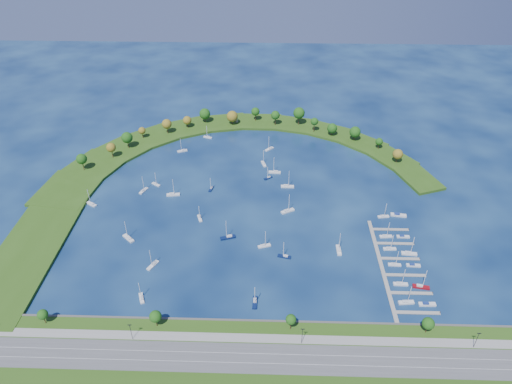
{
  "coord_description": "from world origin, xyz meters",
  "views": [
    {
      "loc": [
        12.69,
        -252.65,
        183.99
      ],
      "look_at": [
        5.0,
        5.0,
        4.0
      ],
      "focal_mm": 32.38,
      "sensor_mm": 36.0,
      "label": 1
    }
  ],
  "objects_px": {
    "docked_boat_0": "(406,302)",
    "moored_boat_6": "(200,218)",
    "docked_boat_10": "(383,216)",
    "moored_boat_9": "(287,186)",
    "moored_boat_0": "(128,238)",
    "moored_boat_14": "(156,184)",
    "moored_boat_19": "(153,265)",
    "docked_boat_4": "(395,264)",
    "docked_boat_2": "(401,284)",
    "moored_boat_18": "(339,250)",
    "moored_boat_2": "(228,237)",
    "moored_boat_12": "(144,190)",
    "moored_boat_4": "(255,302)",
    "docked_boat_7": "(409,253)",
    "moored_boat_15": "(264,164)",
    "moored_boat_17": "(288,211)",
    "moored_boat_16": "(269,149)",
    "moored_boat_3": "(284,256)",
    "docked_boat_8": "(386,236)",
    "harbor_tower": "(236,120)",
    "moored_boat_1": "(173,194)",
    "moored_boat_5": "(208,137)",
    "moored_boat_11": "(268,177)",
    "docked_boat_5": "(413,265)",
    "docked_boat_11": "(398,215)",
    "moored_boat_21": "(141,298)",
    "dock_system": "(394,267)",
    "docked_boat_9": "(403,236)",
    "docked_boat_3": "(421,286)",
    "docked_boat_1": "(427,304)",
    "docked_boat_6": "(390,248)",
    "moored_boat_8": "(264,245)"
  },
  "relations": [
    {
      "from": "harbor_tower",
      "to": "docked_boat_5",
      "type": "relative_size",
      "value": 0.48
    },
    {
      "from": "moored_boat_2",
      "to": "moored_boat_12",
      "type": "distance_m",
      "value": 79.15
    },
    {
      "from": "moored_boat_2",
      "to": "moored_boat_19",
      "type": "distance_m",
      "value": 47.81
    },
    {
      "from": "docked_boat_5",
      "to": "docked_boat_11",
      "type": "distance_m",
      "value": 46.37
    },
    {
      "from": "moored_boat_18",
      "to": "moored_boat_19",
      "type": "height_order",
      "value": "moored_boat_18"
    },
    {
      "from": "moored_boat_0",
      "to": "moored_boat_14",
      "type": "bearing_deg",
      "value": -51.36
    },
    {
      "from": "harbor_tower",
      "to": "docked_boat_0",
      "type": "relative_size",
      "value": 0.32
    },
    {
      "from": "docked_boat_0",
      "to": "moored_boat_6",
      "type": "bearing_deg",
      "value": 144.02
    },
    {
      "from": "moored_boat_4",
      "to": "docked_boat_7",
      "type": "height_order",
      "value": "docked_boat_7"
    },
    {
      "from": "moored_boat_15",
      "to": "moored_boat_17",
      "type": "height_order",
      "value": "moored_boat_17"
    },
    {
      "from": "moored_boat_1",
      "to": "docked_boat_11",
      "type": "height_order",
      "value": "moored_boat_1"
    },
    {
      "from": "moored_boat_0",
      "to": "docked_boat_4",
      "type": "relative_size",
      "value": 1.28
    },
    {
      "from": "moored_boat_6",
      "to": "docked_boat_2",
      "type": "distance_m",
      "value": 128.04
    },
    {
      "from": "moored_boat_14",
      "to": "docked_boat_0",
      "type": "relative_size",
      "value": 0.87
    },
    {
      "from": "dock_system",
      "to": "docked_boat_1",
      "type": "relative_size",
      "value": 9.33
    },
    {
      "from": "moored_boat_8",
      "to": "moored_boat_9",
      "type": "relative_size",
      "value": 0.84
    },
    {
      "from": "docked_boat_7",
      "to": "docked_boat_9",
      "type": "relative_size",
      "value": 1.68
    },
    {
      "from": "moored_boat_17",
      "to": "docked_boat_2",
      "type": "bearing_deg",
      "value": -75.41
    },
    {
      "from": "docked_boat_3",
      "to": "docked_boat_4",
      "type": "xyz_separation_m",
      "value": [
        -10.47,
        16.76,
        -0.07
      ]
    },
    {
      "from": "moored_boat_1",
      "to": "moored_boat_5",
      "type": "bearing_deg",
      "value": 72.87
    },
    {
      "from": "harbor_tower",
      "to": "moored_boat_3",
      "type": "height_order",
      "value": "moored_boat_3"
    },
    {
      "from": "moored_boat_0",
      "to": "docked_boat_2",
      "type": "distance_m",
      "value": 160.08
    },
    {
      "from": "moored_boat_11",
      "to": "docked_boat_4",
      "type": "distance_m",
      "value": 113.82
    },
    {
      "from": "moored_boat_8",
      "to": "moored_boat_12",
      "type": "xyz_separation_m",
      "value": [
        -85.04,
        55.12,
        0.01
      ]
    },
    {
      "from": "moored_boat_19",
      "to": "docked_boat_4",
      "type": "bearing_deg",
      "value": 120.37
    },
    {
      "from": "moored_boat_1",
      "to": "moored_boat_15",
      "type": "relative_size",
      "value": 1.11
    },
    {
      "from": "moored_boat_1",
      "to": "moored_boat_6",
      "type": "relative_size",
      "value": 1.26
    },
    {
      "from": "moored_boat_4",
      "to": "moored_boat_3",
      "type": "bearing_deg",
      "value": 156.51
    },
    {
      "from": "docked_boat_0",
      "to": "moored_boat_21",
      "type": "bearing_deg",
      "value": 174.58
    },
    {
      "from": "moored_boat_3",
      "to": "docked_boat_7",
      "type": "xyz_separation_m",
      "value": [
        72.76,
        4.63,
        0.05
      ]
    },
    {
      "from": "docked_boat_7",
      "to": "docked_boat_8",
      "type": "height_order",
      "value": "docked_boat_7"
    },
    {
      "from": "moored_boat_11",
      "to": "docked_boat_2",
      "type": "xyz_separation_m",
      "value": [
        72.36,
        -102.86,
        0.04
      ]
    },
    {
      "from": "moored_boat_17",
      "to": "docked_boat_7",
      "type": "distance_m",
      "value": 79.87
    },
    {
      "from": "docked_boat_10",
      "to": "docked_boat_2",
      "type": "bearing_deg",
      "value": -100.67
    },
    {
      "from": "moored_boat_17",
      "to": "docked_boat_1",
      "type": "relative_size",
      "value": 1.54
    },
    {
      "from": "moored_boat_21",
      "to": "docked_boat_0",
      "type": "xyz_separation_m",
      "value": [
        137.61,
        1.24,
        0.03
      ]
    },
    {
      "from": "moored_boat_0",
      "to": "docked_boat_0",
      "type": "xyz_separation_m",
      "value": [
        156.64,
        -45.89,
        -0.05
      ]
    },
    {
      "from": "moored_boat_1",
      "to": "docked_boat_6",
      "type": "distance_m",
      "value": 146.99
    },
    {
      "from": "moored_boat_9",
      "to": "docked_boat_5",
      "type": "xyz_separation_m",
      "value": [
        69.17,
        -77.31,
        -0.36
      ]
    },
    {
      "from": "moored_boat_19",
      "to": "moored_boat_16",
      "type": "bearing_deg",
      "value": -177.34
    },
    {
      "from": "moored_boat_16",
      "to": "docked_boat_5",
      "type": "distance_m",
      "value": 154.22
    },
    {
      "from": "docked_boat_3",
      "to": "docked_boat_10",
      "type": "xyz_separation_m",
      "value": [
        -8.07,
        61.19,
        -0.06
      ]
    },
    {
      "from": "docked_boat_8",
      "to": "docked_boat_7",
      "type": "bearing_deg",
      "value": -60.16
    },
    {
      "from": "docked_boat_0",
      "to": "docked_boat_4",
      "type": "bearing_deg",
      "value": 84.03
    },
    {
      "from": "dock_system",
      "to": "moored_boat_15",
      "type": "distance_m",
      "value": 132.31
    },
    {
      "from": "moored_boat_16",
      "to": "moored_boat_17",
      "type": "bearing_deg",
      "value": 53.62
    },
    {
      "from": "moored_boat_12",
      "to": "docked_boat_8",
      "type": "height_order",
      "value": "moored_boat_12"
    },
    {
      "from": "moored_boat_18",
      "to": "docked_boat_3",
      "type": "distance_m",
      "value": 49.33
    },
    {
      "from": "moored_boat_15",
      "to": "moored_boat_19",
      "type": "distance_m",
      "value": 127.25
    },
    {
      "from": "docked_boat_10",
      "to": "moored_boat_9",
      "type": "bearing_deg",
      "value": 143.54
    }
  ]
}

